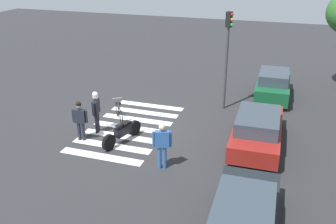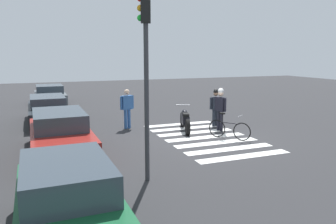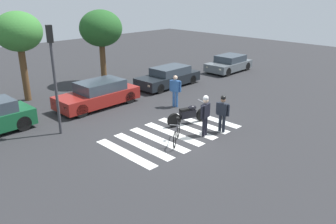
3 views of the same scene
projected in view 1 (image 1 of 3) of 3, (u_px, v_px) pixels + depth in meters
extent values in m
plane|color=#2B2B2D|center=(130.00, 127.00, 16.65)|extent=(60.00, 60.00, 0.00)
cylinder|color=black|center=(109.00, 142.00, 14.64)|extent=(0.67, 0.32, 0.66)
cylinder|color=black|center=(135.00, 128.00, 15.85)|extent=(0.67, 0.32, 0.66)
cube|color=black|center=(123.00, 130.00, 15.21)|extent=(0.85, 0.49, 0.36)
ellipsoid|color=black|center=(119.00, 126.00, 14.93)|extent=(0.53, 0.37, 0.24)
cube|color=black|center=(126.00, 123.00, 15.27)|extent=(0.49, 0.35, 0.12)
cylinder|color=#A5A5AD|center=(109.00, 126.00, 14.43)|extent=(0.21, 0.60, 0.04)
torus|color=black|center=(117.00, 109.00, 17.67)|extent=(0.60, 0.44, 0.71)
torus|color=black|center=(121.00, 118.00, 16.75)|extent=(0.60, 0.44, 0.71)
cylinder|color=black|center=(119.00, 108.00, 17.10)|extent=(0.69, 0.50, 0.04)
cylinder|color=black|center=(120.00, 107.00, 16.76)|extent=(0.04, 0.04, 0.34)
cube|color=black|center=(120.00, 103.00, 16.69)|extent=(0.22, 0.20, 0.06)
cylinder|color=#99999E|center=(117.00, 98.00, 17.34)|extent=(0.29, 0.39, 0.03)
cylinder|color=black|center=(98.00, 122.00, 16.17)|extent=(0.14, 0.14, 0.86)
cylinder|color=black|center=(97.00, 124.00, 16.00)|extent=(0.14, 0.14, 0.86)
cube|color=black|center=(96.00, 107.00, 15.80)|extent=(0.53, 0.29, 0.61)
sphere|color=beige|center=(95.00, 97.00, 15.61)|extent=(0.23, 0.23, 0.23)
cylinder|color=black|center=(98.00, 104.00, 16.07)|extent=(0.09, 0.09, 0.58)
cylinder|color=black|center=(94.00, 110.00, 15.52)|extent=(0.09, 0.09, 0.58)
sphere|color=white|center=(95.00, 95.00, 15.57)|extent=(0.24, 0.24, 0.24)
cylinder|color=#1E232D|center=(79.00, 131.00, 15.42)|extent=(0.14, 0.14, 0.80)
cylinder|color=#1E232D|center=(83.00, 131.00, 15.39)|extent=(0.14, 0.14, 0.80)
cube|color=#1E232D|center=(80.00, 116.00, 15.13)|extent=(0.27, 0.49, 0.56)
sphere|color=#8C664C|center=(79.00, 106.00, 14.96)|extent=(0.22, 0.22, 0.22)
cylinder|color=#1E232D|center=(73.00, 116.00, 15.17)|extent=(0.09, 0.09, 0.54)
cylinder|color=#1E232D|center=(86.00, 117.00, 15.09)|extent=(0.09, 0.09, 0.54)
sphere|color=black|center=(79.00, 104.00, 14.92)|extent=(0.23, 0.23, 0.23)
cylinder|color=#2D5999|center=(165.00, 157.00, 13.38)|extent=(0.14, 0.14, 0.87)
cylinder|color=#2D5999|center=(160.00, 157.00, 13.38)|extent=(0.14, 0.14, 0.87)
cube|color=#2D5999|center=(162.00, 139.00, 13.08)|extent=(0.35, 0.54, 0.61)
sphere|color=beige|center=(162.00, 127.00, 12.90)|extent=(0.23, 0.23, 0.23)
cylinder|color=#2D5999|center=(171.00, 139.00, 13.09)|extent=(0.09, 0.09, 0.58)
cylinder|color=#2D5999|center=(153.00, 139.00, 13.08)|extent=(0.09, 0.09, 0.58)
cube|color=silver|center=(151.00, 106.00, 19.01)|extent=(0.45, 3.38, 0.01)
cube|color=silver|center=(144.00, 112.00, 18.22)|extent=(0.45, 3.38, 0.01)
cube|color=silver|center=(137.00, 119.00, 17.44)|extent=(0.45, 3.38, 0.01)
cube|color=silver|center=(130.00, 127.00, 16.65)|extent=(0.45, 3.38, 0.01)
cube|color=silver|center=(121.00, 136.00, 15.87)|extent=(0.45, 3.38, 0.01)
cube|color=silver|center=(112.00, 146.00, 15.08)|extent=(0.45, 3.38, 0.01)
cube|color=silver|center=(101.00, 156.00, 14.30)|extent=(0.45, 3.38, 0.01)
cylinder|color=black|center=(261.00, 81.00, 21.45)|extent=(0.71, 0.23, 0.70)
cylinder|color=black|center=(287.00, 84.00, 21.06)|extent=(0.71, 0.23, 0.70)
cylinder|color=black|center=(256.00, 98.00, 19.02)|extent=(0.71, 0.23, 0.70)
cylinder|color=black|center=(286.00, 101.00, 18.63)|extent=(0.71, 0.23, 0.70)
cube|color=#14512D|center=(273.00, 87.00, 19.96)|extent=(4.10, 1.75, 0.74)
cube|color=#333D47|center=(274.00, 77.00, 19.53)|extent=(2.23, 1.51, 0.53)
cube|color=#F2EDCC|center=(265.00, 73.00, 21.81)|extent=(0.08, 0.20, 0.12)
cube|color=#F2EDCC|center=(284.00, 75.00, 21.52)|extent=(0.08, 0.20, 0.12)
cylinder|color=black|center=(241.00, 118.00, 16.71)|extent=(0.70, 0.23, 0.69)
cylinder|color=black|center=(279.00, 123.00, 16.27)|extent=(0.70, 0.23, 0.69)
cylinder|color=black|center=(231.00, 151.00, 13.98)|extent=(0.70, 0.23, 0.69)
cylinder|color=black|center=(276.00, 157.00, 13.54)|extent=(0.70, 0.23, 0.69)
cube|color=maroon|center=(257.00, 132.00, 15.06)|extent=(4.61, 1.93, 0.66)
cube|color=#333D47|center=(258.00, 121.00, 14.62)|extent=(2.50, 1.67, 0.55)
cube|color=#F2EDCC|center=(248.00, 108.00, 17.15)|extent=(0.08, 0.20, 0.12)
cube|color=#F2EDCC|center=(275.00, 111.00, 16.83)|extent=(0.08, 0.20, 0.12)
cylinder|color=black|center=(223.00, 191.00, 11.73)|extent=(0.61, 0.23, 0.60)
cylinder|color=black|center=(274.00, 200.00, 11.31)|extent=(0.61, 0.23, 0.60)
cube|color=black|center=(243.00, 223.00, 10.09)|extent=(4.58, 1.86, 0.62)
cube|color=#333D47|center=(243.00, 211.00, 9.67)|extent=(2.49, 1.61, 0.48)
cube|color=#F2EDCC|center=(234.00, 173.00, 12.17)|extent=(0.08, 0.20, 0.12)
cube|color=#F2EDCC|center=(269.00, 179.00, 11.86)|extent=(0.08, 0.20, 0.12)
cylinder|color=#38383D|center=(226.00, 70.00, 17.90)|extent=(0.12, 0.12, 4.03)
cube|color=black|center=(229.00, 19.00, 16.96)|extent=(0.30, 0.30, 0.70)
sphere|color=red|center=(232.00, 15.00, 16.80)|extent=(0.16, 0.16, 0.16)
sphere|color=orange|center=(232.00, 20.00, 16.89)|extent=(0.16, 0.16, 0.16)
sphere|color=green|center=(231.00, 25.00, 16.98)|extent=(0.16, 0.16, 0.16)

